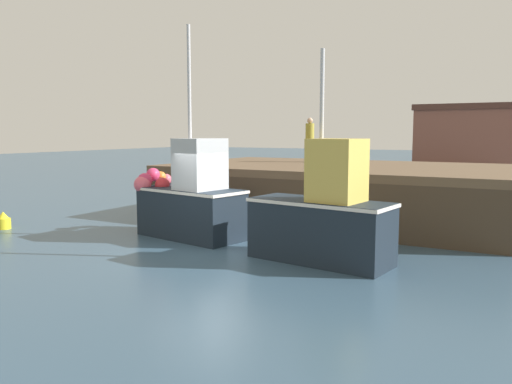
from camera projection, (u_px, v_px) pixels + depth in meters
ground at (205, 250)px, 13.72m from camera, size 120.00×160.00×0.10m
pier at (334, 175)px, 17.98m from camera, size 11.88×7.29×1.91m
fishing_boat_near_left at (191, 200)px, 14.96m from camera, size 3.60×2.07×6.09m
fishing_boat_near_right at (323, 218)px, 12.11m from camera, size 3.58×1.78×4.98m
rowboat at (324, 244)px, 13.50m from camera, size 1.95×1.11×0.35m
dockworker at (310, 140)px, 20.28m from camera, size 0.34×0.34×1.74m
warehouse at (466, 136)px, 44.88m from camera, size 8.26×6.09×5.46m
mooring_buoy_foreground at (3, 221)px, 16.41m from camera, size 0.44×0.44×0.56m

